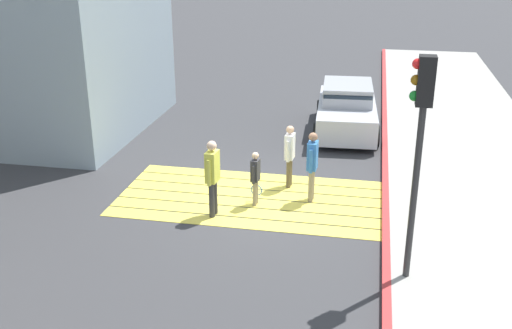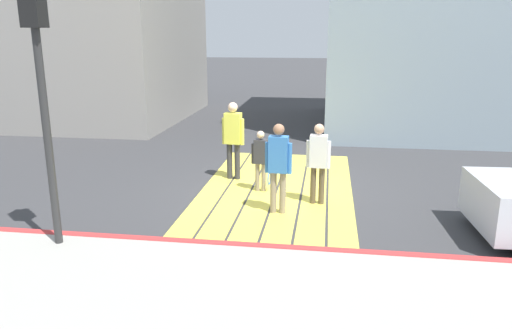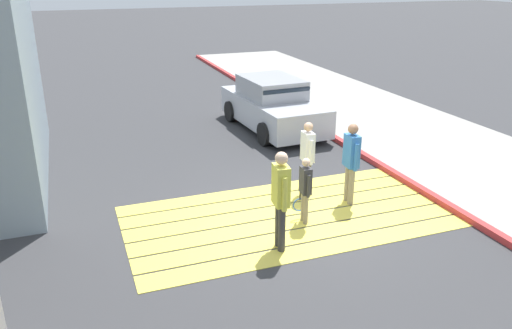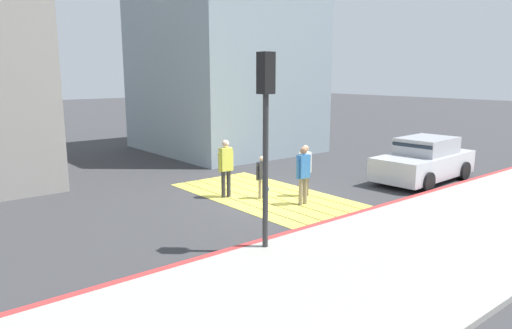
{
  "view_description": "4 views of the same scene",
  "coord_description": "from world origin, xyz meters",
  "px_view_note": "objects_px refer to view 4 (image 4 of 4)",
  "views": [
    {
      "loc": [
        -2.72,
        13.18,
        6.15
      ],
      "look_at": [
        -0.24,
        0.49,
        1.09
      ],
      "focal_mm": 42.35,
      "sensor_mm": 36.0,
      "label": 1
    },
    {
      "loc": [
        -10.25,
        -1.05,
        3.32
      ],
      "look_at": [
        -0.64,
        0.37,
        0.72
      ],
      "focal_mm": 34.43,
      "sensor_mm": 36.0,
      "label": 2
    },
    {
      "loc": [
        3.82,
        8.44,
        4.63
      ],
      "look_at": [
        0.66,
        -0.04,
        1.19
      ],
      "focal_mm": 36.13,
      "sensor_mm": 36.0,
      "label": 3
    },
    {
      "loc": [
        -10.95,
        9.35,
        3.82
      ],
      "look_at": [
        0.24,
        0.21,
        1.0
      ],
      "focal_mm": 32.92,
      "sensor_mm": 36.0,
      "label": 4
    }
  ],
  "objects_px": {
    "pedestrian_adult_lead": "(226,164)",
    "pedestrian_adult_side": "(305,167)",
    "car_parked_near_curb": "(424,161)",
    "pedestrian_adult_trailing": "(303,171)",
    "traffic_light_corner": "(265,112)",
    "pedestrian_child_with_racket": "(262,175)"
  },
  "relations": [
    {
      "from": "pedestrian_adult_lead",
      "to": "pedestrian_adult_side",
      "type": "height_order",
      "value": "pedestrian_adult_lead"
    },
    {
      "from": "car_parked_near_curb",
      "to": "pedestrian_adult_side",
      "type": "distance_m",
      "value": 4.97
    },
    {
      "from": "car_parked_near_curb",
      "to": "pedestrian_adult_trailing",
      "type": "relative_size",
      "value": 2.54
    },
    {
      "from": "car_parked_near_curb",
      "to": "traffic_light_corner",
      "type": "relative_size",
      "value": 1.04
    },
    {
      "from": "car_parked_near_curb",
      "to": "pedestrian_adult_side",
      "type": "xyz_separation_m",
      "value": [
        1.17,
        4.83,
        0.22
      ]
    },
    {
      "from": "pedestrian_adult_lead",
      "to": "pedestrian_adult_trailing",
      "type": "height_order",
      "value": "pedestrian_adult_lead"
    },
    {
      "from": "pedestrian_adult_trailing",
      "to": "pedestrian_adult_lead",
      "type": "bearing_deg",
      "value": 30.99
    },
    {
      "from": "pedestrian_adult_lead",
      "to": "pedestrian_adult_side",
      "type": "distance_m",
      "value": 2.47
    },
    {
      "from": "pedestrian_child_with_racket",
      "to": "pedestrian_adult_trailing",
      "type": "bearing_deg",
      "value": -158.52
    },
    {
      "from": "car_parked_near_curb",
      "to": "pedestrian_child_with_racket",
      "type": "xyz_separation_m",
      "value": [
        1.8,
        6.05,
        0.02
      ]
    },
    {
      "from": "pedestrian_adult_lead",
      "to": "pedestrian_adult_side",
      "type": "bearing_deg",
      "value": -126.39
    },
    {
      "from": "traffic_light_corner",
      "to": "pedestrian_child_with_racket",
      "type": "height_order",
      "value": "traffic_light_corner"
    },
    {
      "from": "pedestrian_adult_trailing",
      "to": "pedestrian_adult_side",
      "type": "xyz_separation_m",
      "value": [
        0.64,
        -0.72,
        -0.06
      ]
    },
    {
      "from": "car_parked_near_curb",
      "to": "pedestrian_adult_side",
      "type": "relative_size",
      "value": 2.69
    },
    {
      "from": "pedestrian_adult_side",
      "to": "pedestrian_child_with_racket",
      "type": "distance_m",
      "value": 1.39
    },
    {
      "from": "traffic_light_corner",
      "to": "pedestrian_adult_lead",
      "type": "bearing_deg",
      "value": -25.35
    },
    {
      "from": "pedestrian_adult_trailing",
      "to": "pedestrian_adult_side",
      "type": "height_order",
      "value": "pedestrian_adult_trailing"
    },
    {
      "from": "pedestrian_child_with_racket",
      "to": "car_parked_near_curb",
      "type": "bearing_deg",
      "value": -106.59
    },
    {
      "from": "car_parked_near_curb",
      "to": "pedestrian_child_with_racket",
      "type": "bearing_deg",
      "value": 73.41
    },
    {
      "from": "pedestrian_adult_trailing",
      "to": "car_parked_near_curb",
      "type": "bearing_deg",
      "value": -95.42
    },
    {
      "from": "pedestrian_child_with_racket",
      "to": "pedestrian_adult_lead",
      "type": "bearing_deg",
      "value": 42.56
    },
    {
      "from": "pedestrian_adult_side",
      "to": "pedestrian_child_with_racket",
      "type": "height_order",
      "value": "pedestrian_adult_side"
    }
  ]
}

